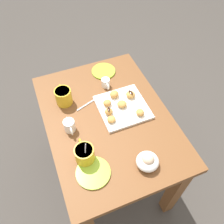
{
  "coord_description": "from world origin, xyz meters",
  "views": [
    {
      "loc": [
        -0.74,
        0.27,
        1.78
      ],
      "look_at": [
        0.01,
        -0.03,
        0.73
      ],
      "focal_mm": 37.76,
      "sensor_mm": 36.0,
      "label": 1
    }
  ],
  "objects": [
    {
      "name": "pastry_plate_square",
      "position": [
        0.03,
        -0.11,
        0.72
      ],
      "size": [
        0.27,
        0.27,
        0.02
      ],
      "primitive_type": "cube",
      "color": "white",
      "rests_on": "dining_table"
    },
    {
      "name": "coffee_mug_mustard_left",
      "position": [
        -0.2,
        0.19,
        0.77
      ],
      "size": [
        0.14,
        0.1,
        0.15
      ],
      "color": "gold",
      "rests_on": "dining_table"
    },
    {
      "name": "ice_cream_bowl",
      "position": [
        -0.34,
        -0.08,
        0.75
      ],
      "size": [
        0.11,
        0.11,
        0.08
      ],
      "color": "white",
      "rests_on": "dining_table"
    },
    {
      "name": "chocolate_drizzle_6",
      "position": [
        0.08,
        -0.18,
        0.77
      ],
      "size": [
        0.04,
        0.02,
        0.0
      ],
      "primitive_type": "ellipsoid",
      "rotation": [
        0.0,
        0.0,
        0.16
      ],
      "color": "black",
      "rests_on": "beignet_6"
    },
    {
      "name": "chocolate_drizzle_2",
      "position": [
        0.01,
        -0.01,
        0.77
      ],
      "size": [
        0.03,
        0.02,
        0.0
      ],
      "primitive_type": "ellipsoid",
      "rotation": [
        0.0,
        0.0,
        2.81
      ],
      "color": "black",
      "rests_on": "beignet_2"
    },
    {
      "name": "loose_spoon_near_saucer",
      "position": [
        0.14,
        0.05,
        0.72
      ],
      "size": [
        0.07,
        0.15,
        0.01
      ],
      "color": "silver",
      "rests_on": "dining_table"
    },
    {
      "name": "beignet_0",
      "position": [
        -0.04,
        -0.01,
        0.74
      ],
      "size": [
        0.07,
        0.07,
        0.03
      ],
      "primitive_type": "ellipsoid",
      "rotation": [
        0.0,
        0.0,
        5.31
      ],
      "color": "#D19347",
      "rests_on": "pastry_plate_square"
    },
    {
      "name": "beignet_2",
      "position": [
        0.01,
        -0.01,
        0.75
      ],
      "size": [
        0.06,
        0.06,
        0.04
      ],
      "primitive_type": "ellipsoid",
      "rotation": [
        0.0,
        0.0,
        2.54
      ],
      "color": "#D19347",
      "rests_on": "pastry_plate_square"
    },
    {
      "name": "saucer_lime_right",
      "position": [
        0.36,
        -0.11,
        0.72
      ],
      "size": [
        0.16,
        0.16,
        0.01
      ],
      "primitive_type": "cylinder",
      "color": "#9EC633",
      "rests_on": "dining_table"
    },
    {
      "name": "dining_table",
      "position": [
        0.0,
        0.0,
        0.57
      ],
      "size": [
        0.94,
        0.68,
        0.71
      ],
      "color": "brown",
      "rests_on": "ground_plane"
    },
    {
      "name": "beignet_4",
      "position": [
        0.04,
        -0.1,
        0.75
      ],
      "size": [
        0.07,
        0.07,
        0.03
      ],
      "primitive_type": "ellipsoid",
      "rotation": [
        0.0,
        0.0,
        1.23
      ],
      "color": "#D19347",
      "rests_on": "pastry_plate_square"
    },
    {
      "name": "beignet_5",
      "position": [
        -0.06,
        -0.17,
        0.75
      ],
      "size": [
        0.05,
        0.05,
        0.03
      ],
      "primitive_type": "ellipsoid",
      "rotation": [
        0.0,
        0.0,
        3.23
      ],
      "color": "#D19347",
      "rests_on": "pastry_plate_square"
    },
    {
      "name": "chocolate_sauce_pitcher",
      "position": [
        0.23,
        -0.08,
        0.75
      ],
      "size": [
        0.09,
        0.05,
        0.06
      ],
      "color": "white",
      "rests_on": "dining_table"
    },
    {
      "name": "ground_plane",
      "position": [
        0.0,
        0.0,
        0.0
      ],
      "size": [
        8.0,
        8.0,
        0.0
      ],
      "primitive_type": "plane",
      "color": "#423D38"
    },
    {
      "name": "cream_pitcher_white",
      "position": [
        0.0,
        0.22,
        0.75
      ],
      "size": [
        0.1,
        0.06,
        0.07
      ],
      "color": "white",
      "rests_on": "dining_table"
    },
    {
      "name": "beignet_6",
      "position": [
        0.08,
        -0.18,
        0.75
      ],
      "size": [
        0.07,
        0.07,
        0.04
      ],
      "primitive_type": "ellipsoid",
      "rotation": [
        0.0,
        0.0,
        0.31
      ],
      "color": "#D19347",
      "rests_on": "pastry_plate_square"
    },
    {
      "name": "beignet_3",
      "position": [
        0.12,
        -0.09,
        0.75
      ],
      "size": [
        0.07,
        0.07,
        0.04
      ],
      "primitive_type": "ellipsoid",
      "rotation": [
        0.0,
        0.0,
        3.7
      ],
      "color": "#D19347",
      "rests_on": "pastry_plate_square"
    },
    {
      "name": "coffee_mug_mustard_right",
      "position": [
        0.2,
        0.19,
        0.77
      ],
      "size": [
        0.14,
        0.09,
        0.1
      ],
      "color": "gold",
      "rests_on": "dining_table"
    },
    {
      "name": "beignet_1",
      "position": [
        0.07,
        -0.03,
        0.75
      ],
      "size": [
        0.06,
        0.06,
        0.03
      ],
      "primitive_type": "ellipsoid",
      "rotation": [
        0.0,
        0.0,
        0.98
      ],
      "color": "#D19347",
      "rests_on": "pastry_plate_square"
    },
    {
      "name": "saucer_lime_left",
      "position": [
        -0.28,
        0.18,
        0.72
      ],
      "size": [
        0.17,
        0.17,
        0.01
      ],
      "primitive_type": "cylinder",
      "color": "#9EC633",
      "rests_on": "dining_table"
    }
  ]
}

